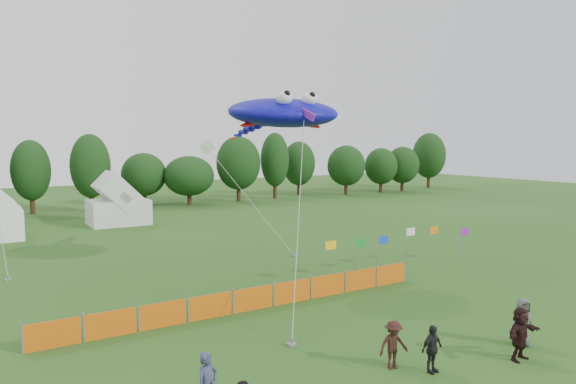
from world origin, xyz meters
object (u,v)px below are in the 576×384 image
tent_right (118,204)px  spectator_e (522,322)px  stingray_kite (280,114)px  spectator_f (520,334)px  spectator_c (393,345)px  barrier_fence (253,299)px  spectator_d (432,349)px

tent_right → spectator_e: (5.84, -35.56, -0.94)m
stingray_kite → spectator_e: bearing=-79.5°
spectator_f → spectator_c: bearing=152.4°
spectator_c → spectator_e: 5.36m
spectator_c → spectator_f: size_ratio=0.88×
spectator_c → stingray_kite: (2.86, 12.01, 8.01)m
barrier_fence → spectator_c: bearing=-81.1°
spectator_e → spectator_c: bearing=-176.6°
barrier_fence → stingray_kite: 10.27m
spectator_e → stingray_kite: 15.42m
tent_right → spectator_f: size_ratio=2.80×
spectator_c → spectator_e: size_ratio=0.91×
tent_right → spectator_c: bearing=-89.0°
spectator_d → spectator_f: spectator_f is taller
barrier_fence → spectator_f: (5.27, -9.23, 0.40)m
spectator_c → spectator_e: (5.27, -0.99, 0.07)m
barrier_fence → spectator_f: bearing=-60.3°
spectator_d → spectator_e: size_ratio=0.89×
spectator_c → spectator_d: size_ratio=1.03×
spectator_d → barrier_fence: bearing=99.8°
spectator_d → spectator_f: size_ratio=0.85×
spectator_e → spectator_f: 1.39m
barrier_fence → spectator_e: bearing=-52.8°
barrier_fence → spectator_c: 7.61m
spectator_e → tent_right: bearing=113.3°
barrier_fence → spectator_c: (1.18, -7.52, 0.29)m
spectator_e → spectator_f: bearing=-134.2°
spectator_d → spectator_e: 4.42m
tent_right → spectator_c: size_ratio=3.20×
spectator_c → spectator_f: 4.44m
spectator_c → barrier_fence: bearing=109.4°
spectator_d → stingray_kite: 15.28m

